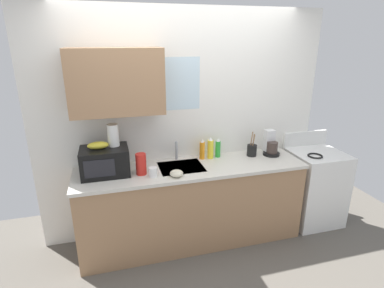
{
  "coord_description": "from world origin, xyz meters",
  "views": [
    {
      "loc": [
        -0.8,
        -2.87,
        2.17
      ],
      "look_at": [
        0.0,
        0.0,
        1.15
      ],
      "focal_mm": 28.65,
      "sensor_mm": 36.0,
      "label": 1
    }
  ],
  "objects_px": {
    "banana_bunch": "(98,145)",
    "dish_soap_bottle_green": "(218,148)",
    "coffee_maker": "(271,146)",
    "dish_soap_bottle_yellow": "(210,148)",
    "microwave": "(105,161)",
    "dish_soap_bottle_orange": "(202,150)",
    "utensil_crock": "(252,150)",
    "small_bowl": "(177,173)",
    "stove_range": "(313,186)",
    "cereal_canister": "(141,164)",
    "paper_towel_roll": "(113,135)",
    "mug_white": "(153,172)"
  },
  "relations": [
    {
      "from": "banana_bunch",
      "to": "dish_soap_bottle_green",
      "type": "relative_size",
      "value": 0.9
    },
    {
      "from": "coffee_maker",
      "to": "dish_soap_bottle_yellow",
      "type": "height_order",
      "value": "coffee_maker"
    },
    {
      "from": "microwave",
      "to": "dish_soap_bottle_yellow",
      "type": "relative_size",
      "value": 1.87
    },
    {
      "from": "dish_soap_bottle_orange",
      "to": "utensil_crock",
      "type": "distance_m",
      "value": 0.58
    },
    {
      "from": "small_bowl",
      "to": "microwave",
      "type": "bearing_deg",
      "value": 159.47
    },
    {
      "from": "stove_range",
      "to": "cereal_canister",
      "type": "bearing_deg",
      "value": -178.53
    },
    {
      "from": "utensil_crock",
      "to": "cereal_canister",
      "type": "bearing_deg",
      "value": -172.45
    },
    {
      "from": "coffee_maker",
      "to": "small_bowl",
      "type": "bearing_deg",
      "value": -165.45
    },
    {
      "from": "stove_range",
      "to": "cereal_canister",
      "type": "relative_size",
      "value": 5.06
    },
    {
      "from": "cereal_canister",
      "to": "small_bowl",
      "type": "height_order",
      "value": "cereal_canister"
    },
    {
      "from": "dish_soap_bottle_green",
      "to": "small_bowl",
      "type": "bearing_deg",
      "value": -145.44
    },
    {
      "from": "cereal_canister",
      "to": "small_bowl",
      "type": "distance_m",
      "value": 0.36
    },
    {
      "from": "paper_towel_roll",
      "to": "mug_white",
      "type": "xyz_separation_m",
      "value": [
        0.34,
        -0.24,
        -0.33
      ]
    },
    {
      "from": "stove_range",
      "to": "dish_soap_bottle_orange",
      "type": "bearing_deg",
      "value": 172.67
    },
    {
      "from": "stove_range",
      "to": "mug_white",
      "type": "height_order",
      "value": "stove_range"
    },
    {
      "from": "banana_bunch",
      "to": "dish_soap_bottle_yellow",
      "type": "height_order",
      "value": "banana_bunch"
    },
    {
      "from": "dish_soap_bottle_yellow",
      "to": "mug_white",
      "type": "relative_size",
      "value": 2.59
    },
    {
      "from": "banana_bunch",
      "to": "cereal_canister",
      "type": "relative_size",
      "value": 0.94
    },
    {
      "from": "dish_soap_bottle_orange",
      "to": "dish_soap_bottle_green",
      "type": "distance_m",
      "value": 0.19
    },
    {
      "from": "coffee_maker",
      "to": "dish_soap_bottle_green",
      "type": "height_order",
      "value": "coffee_maker"
    },
    {
      "from": "utensil_crock",
      "to": "dish_soap_bottle_yellow",
      "type": "bearing_deg",
      "value": 173.26
    },
    {
      "from": "dish_soap_bottle_green",
      "to": "cereal_canister",
      "type": "bearing_deg",
      "value": -164.78
    },
    {
      "from": "utensil_crock",
      "to": "small_bowl",
      "type": "height_order",
      "value": "utensil_crock"
    },
    {
      "from": "dish_soap_bottle_orange",
      "to": "small_bowl",
      "type": "xyz_separation_m",
      "value": [
        -0.38,
        -0.38,
        -0.08
      ]
    },
    {
      "from": "banana_bunch",
      "to": "dish_soap_bottle_orange",
      "type": "relative_size",
      "value": 0.86
    },
    {
      "from": "microwave",
      "to": "coffee_maker",
      "type": "xyz_separation_m",
      "value": [
        1.85,
        0.06,
        -0.03
      ]
    },
    {
      "from": "microwave",
      "to": "utensil_crock",
      "type": "relative_size",
      "value": 1.59
    },
    {
      "from": "microwave",
      "to": "dish_soap_bottle_yellow",
      "type": "distance_m",
      "value": 1.15
    },
    {
      "from": "dish_soap_bottle_yellow",
      "to": "mug_white",
      "type": "distance_m",
      "value": 0.77
    },
    {
      "from": "stove_range",
      "to": "banana_bunch",
      "type": "bearing_deg",
      "value": 178.93
    },
    {
      "from": "microwave",
      "to": "mug_white",
      "type": "distance_m",
      "value": 0.49
    },
    {
      "from": "banana_bunch",
      "to": "dish_soap_bottle_orange",
      "type": "xyz_separation_m",
      "value": [
        1.09,
        0.13,
        -0.2
      ]
    },
    {
      "from": "paper_towel_roll",
      "to": "small_bowl",
      "type": "bearing_deg",
      "value": -28.05
    },
    {
      "from": "paper_towel_roll",
      "to": "cereal_canister",
      "type": "distance_m",
      "value": 0.39
    },
    {
      "from": "stove_range",
      "to": "small_bowl",
      "type": "distance_m",
      "value": 1.84
    },
    {
      "from": "dish_soap_bottle_orange",
      "to": "dish_soap_bottle_yellow",
      "type": "xyz_separation_m",
      "value": [
        0.1,
        -0.01,
        0.01
      ]
    },
    {
      "from": "coffee_maker",
      "to": "dish_soap_bottle_orange",
      "type": "height_order",
      "value": "coffee_maker"
    },
    {
      "from": "mug_white",
      "to": "utensil_crock",
      "type": "xyz_separation_m",
      "value": [
        1.18,
        0.26,
        0.02
      ]
    },
    {
      "from": "dish_soap_bottle_yellow",
      "to": "small_bowl",
      "type": "relative_size",
      "value": 1.89
    },
    {
      "from": "dish_soap_bottle_orange",
      "to": "dish_soap_bottle_green",
      "type": "xyz_separation_m",
      "value": [
        0.19,
        0.01,
        -0.01
      ]
    },
    {
      "from": "paper_towel_roll",
      "to": "cereal_canister",
      "type": "height_order",
      "value": "paper_towel_roll"
    },
    {
      "from": "coffee_maker",
      "to": "mug_white",
      "type": "height_order",
      "value": "coffee_maker"
    },
    {
      "from": "banana_bunch",
      "to": "coffee_maker",
      "type": "xyz_separation_m",
      "value": [
        1.9,
        0.06,
        -0.2
      ]
    },
    {
      "from": "dish_soap_bottle_orange",
      "to": "stove_range",
      "type": "bearing_deg",
      "value": -7.33
    },
    {
      "from": "mug_white",
      "to": "small_bowl",
      "type": "xyz_separation_m",
      "value": [
        0.22,
        -0.06,
        -0.02
      ]
    },
    {
      "from": "stove_range",
      "to": "microwave",
      "type": "height_order",
      "value": "microwave"
    },
    {
      "from": "dish_soap_bottle_green",
      "to": "mug_white",
      "type": "bearing_deg",
      "value": -157.15
    },
    {
      "from": "stove_range",
      "to": "banana_bunch",
      "type": "distance_m",
      "value": 2.59
    },
    {
      "from": "banana_bunch",
      "to": "dish_soap_bottle_orange",
      "type": "distance_m",
      "value": 1.12
    },
    {
      "from": "microwave",
      "to": "banana_bunch",
      "type": "distance_m",
      "value": 0.18
    }
  ]
}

